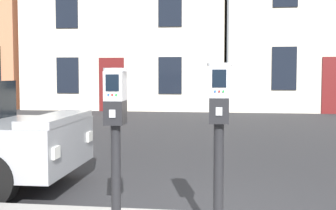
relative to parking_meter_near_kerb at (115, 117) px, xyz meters
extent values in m
cylinder|color=black|center=(0.00, 0.00, -0.53)|extent=(0.09, 0.09, 0.93)
cube|color=black|center=(0.00, 0.00, 0.05)|extent=(0.18, 0.25, 0.22)
cube|color=#A5A8AD|center=(0.00, -0.13, 0.05)|extent=(0.06, 0.01, 0.07)
cube|color=#B7BABF|center=(0.00, 0.00, 0.29)|extent=(0.18, 0.23, 0.26)
cube|color=black|center=(0.00, -0.12, 0.32)|extent=(0.12, 0.01, 0.15)
cylinder|color=blue|center=(-0.03, -0.12, 0.21)|extent=(0.02, 0.01, 0.02)
cylinder|color=red|center=(0.00, -0.12, 0.21)|extent=(0.02, 0.01, 0.02)
cylinder|color=green|center=(0.04, -0.12, 0.21)|extent=(0.02, 0.01, 0.02)
cylinder|color=#B7BABF|center=(0.00, 0.00, 0.43)|extent=(0.22, 0.22, 0.03)
cylinder|color=black|center=(0.93, 0.00, -0.51)|extent=(0.09, 0.09, 0.96)
cube|color=black|center=(0.93, 0.00, 0.08)|extent=(0.18, 0.25, 0.22)
cube|color=#A5A8AD|center=(0.94, -0.13, 0.08)|extent=(0.06, 0.01, 0.07)
cube|color=#B7BABF|center=(0.93, 0.00, 0.32)|extent=(0.18, 0.23, 0.27)
cube|color=black|center=(0.94, -0.12, 0.36)|extent=(0.12, 0.01, 0.15)
cylinder|color=blue|center=(0.90, -0.12, 0.25)|extent=(0.02, 0.01, 0.02)
cylinder|color=red|center=(0.94, -0.12, 0.25)|extent=(0.02, 0.01, 0.02)
cylinder|color=green|center=(0.97, -0.12, 0.25)|extent=(0.02, 0.01, 0.02)
cylinder|color=#B7BABF|center=(0.93, 0.00, 0.48)|extent=(0.22, 0.22, 0.03)
cube|color=gray|center=(-1.21, 1.65, -0.19)|extent=(0.48, 1.69, 0.10)
cube|color=white|center=(-0.99, 2.34, -0.51)|extent=(0.04, 0.20, 0.14)
cube|color=white|center=(-0.96, 0.98, -0.51)|extent=(0.04, 0.20, 0.14)
cylinder|color=black|center=(-1.73, 2.46, -0.81)|extent=(0.64, 0.23, 0.64)
cube|color=black|center=(-5.54, 13.85, 0.28)|extent=(0.90, 0.06, 1.41)
cube|color=black|center=(-1.43, 13.85, 0.28)|extent=(0.90, 0.06, 1.41)
cube|color=black|center=(-5.54, 13.85, 2.85)|extent=(0.90, 0.06, 1.41)
cube|color=black|center=(-1.43, 13.85, 2.85)|extent=(0.90, 0.06, 1.41)
cube|color=#591414|center=(-3.75, 13.85, -0.08)|extent=(1.00, 0.07, 2.10)
cube|color=beige|center=(4.91, 17.38, 3.45)|extent=(8.23, 7.00, 9.16)
cube|color=black|center=(2.85, 13.85, 0.55)|extent=(0.90, 0.06, 1.60)
cube|color=#591414|center=(4.72, 13.85, -0.08)|extent=(1.00, 0.07, 2.10)
camera|label=1|loc=(1.08, -4.14, 0.41)|focal=50.46mm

